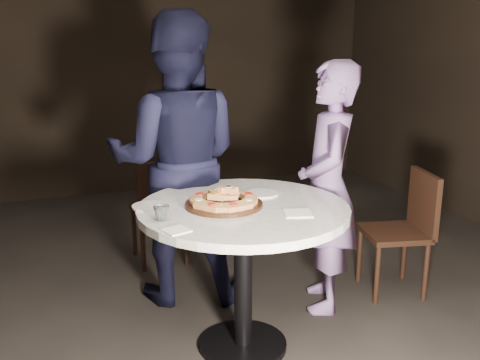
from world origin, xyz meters
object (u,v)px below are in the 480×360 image
object	(u,v)px
table	(243,233)
focaccia_pile	(224,198)
diner_navy	(177,161)
water_glass	(162,213)
chair_right	(407,224)
diner_teal	(328,188)
chair_far	(161,204)
serving_board	(224,204)

from	to	relation	value
table	focaccia_pile	distance (m)	0.23
diner_navy	water_glass	bearing A→B (deg)	89.77
water_glass	table	bearing A→B (deg)	9.95
water_glass	chair_right	size ratio (longest dim) A/B	0.09
focaccia_pile	water_glass	bearing A→B (deg)	-163.14
water_glass	diner_teal	world-z (taller)	diner_teal
diner_navy	diner_teal	xyz separation A→B (m)	(0.86, -0.48, -0.15)
chair_right	diner_teal	bearing A→B (deg)	-78.62
chair_right	diner_teal	distance (m)	0.70
chair_far	diner_navy	world-z (taller)	diner_navy
chair_right	diner_teal	xyz separation A→B (m)	(-0.62, 0.02, 0.31)
focaccia_pile	diner_teal	bearing A→B (deg)	19.22
chair_far	table	bearing A→B (deg)	96.00
water_glass	diner_navy	xyz separation A→B (m)	(0.30, 0.87, 0.06)
chair_right	water_glass	bearing A→B (deg)	-65.10
table	serving_board	world-z (taller)	serving_board
focaccia_pile	serving_board	bearing A→B (deg)	171.22
table	chair_right	size ratio (longest dim) A/B	1.40
chair_far	chair_right	distance (m)	1.81
focaccia_pile	chair_right	distance (m)	1.49
serving_board	focaccia_pile	size ratio (longest dim) A/B	1.13
table	chair_far	distance (m)	1.36
water_glass	chair_far	world-z (taller)	water_glass
water_glass	diner_navy	world-z (taller)	diner_navy
chair_far	diner_teal	distance (m)	1.37
chair_far	chair_right	size ratio (longest dim) A/B	1.00
chair_right	serving_board	bearing A→B (deg)	-66.54
serving_board	chair_right	bearing A→B (deg)	10.20
water_glass	chair_right	bearing A→B (deg)	11.64
water_glass	diner_teal	distance (m)	1.23
serving_board	diner_navy	xyz separation A→B (m)	(-0.07, 0.75, 0.08)
serving_board	chair_far	world-z (taller)	serving_board
water_glass	chair_right	xyz separation A→B (m)	(1.78, 0.37, -0.40)
serving_board	chair_far	distance (m)	1.35
water_glass	diner_navy	size ratio (longest dim) A/B	0.04
focaccia_pile	water_glass	xyz separation A→B (m)	(-0.37, -0.11, -0.01)
table	diner_navy	size ratio (longest dim) A/B	0.63
table	focaccia_pile	bearing A→B (deg)	162.70
focaccia_pile	water_glass	distance (m)	0.38
chair_far	diner_teal	world-z (taller)	diner_teal
focaccia_pile	chair_far	bearing A→B (deg)	93.02
serving_board	water_glass	bearing A→B (deg)	-162.89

